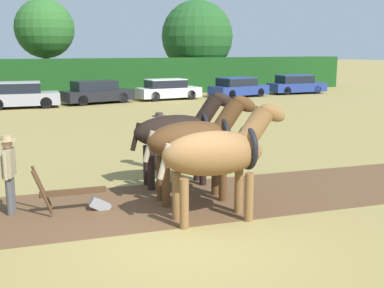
{
  "coord_description": "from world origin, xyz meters",
  "views": [
    {
      "loc": [
        -3.5,
        -7.52,
        3.41
      ],
      "look_at": [
        1.64,
        3.0,
        1.1
      ],
      "focal_mm": 45.0,
      "sensor_mm": 36.0,
      "label": 1
    }
  ],
  "objects_px": {
    "parked_car_right": "(168,90)",
    "parked_car_far_right": "(238,87)",
    "draft_horse_lead_left": "(218,153)",
    "draft_horse_trail_left": "(179,131)",
    "parked_car_center_right": "(97,92)",
    "parked_car_end_right": "(296,85)",
    "farmer_beside_team": "(159,137)",
    "tree_center_left": "(45,29)",
    "draft_horse_lead_right": "(196,140)",
    "parked_car_center": "(20,95)",
    "tree_center": "(197,37)",
    "plow": "(79,197)",
    "farmer_at_plow": "(9,169)"
  },
  "relations": [
    {
      "from": "parked_car_right",
      "to": "parked_car_far_right",
      "type": "bearing_deg",
      "value": -5.95
    },
    {
      "from": "parked_car_far_right",
      "to": "parked_car_center",
      "type": "bearing_deg",
      "value": 171.53
    },
    {
      "from": "parked_car_far_right",
      "to": "tree_center_left",
      "type": "bearing_deg",
      "value": 135.62
    },
    {
      "from": "farmer_at_plow",
      "to": "parked_car_center_right",
      "type": "distance_m",
      "value": 21.22
    },
    {
      "from": "tree_center_left",
      "to": "parked_car_center",
      "type": "height_order",
      "value": "tree_center_left"
    },
    {
      "from": "tree_center_left",
      "to": "tree_center",
      "type": "xyz_separation_m",
      "value": [
        12.81,
        -0.33,
        -0.44
      ]
    },
    {
      "from": "tree_center_left",
      "to": "draft_horse_lead_left",
      "type": "bearing_deg",
      "value": -93.42
    },
    {
      "from": "draft_horse_lead_left",
      "to": "farmer_at_plow",
      "type": "height_order",
      "value": "draft_horse_lead_left"
    },
    {
      "from": "tree_center",
      "to": "parked_car_right",
      "type": "xyz_separation_m",
      "value": [
        -6.15,
        -7.79,
        -3.8
      ]
    },
    {
      "from": "tree_center",
      "to": "parked_car_center",
      "type": "relative_size",
      "value": 1.7
    },
    {
      "from": "draft_horse_trail_left",
      "to": "parked_car_end_right",
      "type": "relative_size",
      "value": 0.61
    },
    {
      "from": "tree_center",
      "to": "farmer_beside_team",
      "type": "distance_m",
      "value": 29.67
    },
    {
      "from": "parked_car_end_right",
      "to": "farmer_beside_team",
      "type": "bearing_deg",
      "value": -131.51
    },
    {
      "from": "draft_horse_lead_left",
      "to": "plow",
      "type": "height_order",
      "value": "draft_horse_lead_left"
    },
    {
      "from": "draft_horse_lead_left",
      "to": "parked_car_far_right",
      "type": "bearing_deg",
      "value": 65.61
    },
    {
      "from": "plow",
      "to": "parked_car_right",
      "type": "relative_size",
      "value": 0.38
    },
    {
      "from": "parked_car_far_right",
      "to": "parked_car_end_right",
      "type": "relative_size",
      "value": 1.01
    },
    {
      "from": "parked_car_far_right",
      "to": "parked_car_end_right",
      "type": "bearing_deg",
      "value": -6.39
    },
    {
      "from": "parked_car_center_right",
      "to": "farmer_beside_team",
      "type": "bearing_deg",
      "value": -108.62
    },
    {
      "from": "parked_car_far_right",
      "to": "parked_car_end_right",
      "type": "height_order",
      "value": "parked_car_end_right"
    },
    {
      "from": "draft_horse_trail_left",
      "to": "plow",
      "type": "relative_size",
      "value": 1.68
    },
    {
      "from": "draft_horse_trail_left",
      "to": "draft_horse_lead_left",
      "type": "bearing_deg",
      "value": -90.08
    },
    {
      "from": "farmer_at_plow",
      "to": "parked_car_right",
      "type": "distance_m",
      "value": 23.53
    },
    {
      "from": "parked_car_end_right",
      "to": "parked_car_center_right",
      "type": "bearing_deg",
      "value": -175.19
    },
    {
      "from": "draft_horse_lead_left",
      "to": "parked_car_end_right",
      "type": "height_order",
      "value": "draft_horse_lead_left"
    },
    {
      "from": "draft_horse_lead_left",
      "to": "draft_horse_trail_left",
      "type": "height_order",
      "value": "draft_horse_lead_left"
    },
    {
      "from": "parked_car_center_right",
      "to": "parked_car_end_right",
      "type": "xyz_separation_m",
      "value": [
        15.82,
        -0.05,
        0.0
      ]
    },
    {
      "from": "draft_horse_lead_left",
      "to": "parked_car_right",
      "type": "bearing_deg",
      "value": 77.15
    },
    {
      "from": "farmer_beside_team",
      "to": "parked_car_right",
      "type": "bearing_deg",
      "value": 33.03
    },
    {
      "from": "draft_horse_trail_left",
      "to": "farmer_beside_team",
      "type": "bearing_deg",
      "value": 94.14
    },
    {
      "from": "farmer_beside_team",
      "to": "parked_car_end_right",
      "type": "bearing_deg",
      "value": 10.4
    },
    {
      "from": "farmer_at_plow",
      "to": "parked_car_right",
      "type": "height_order",
      "value": "farmer_at_plow"
    },
    {
      "from": "farmer_beside_team",
      "to": "parked_car_far_right",
      "type": "xyz_separation_m",
      "value": [
        13.37,
        17.61,
        -0.29
      ]
    },
    {
      "from": "draft_horse_lead_right",
      "to": "draft_horse_trail_left",
      "type": "height_order",
      "value": "draft_horse_lead_right"
    },
    {
      "from": "draft_horse_lead_left",
      "to": "draft_horse_lead_right",
      "type": "height_order",
      "value": "draft_horse_lead_right"
    },
    {
      "from": "draft_horse_lead_right",
      "to": "parked_car_right",
      "type": "distance_m",
      "value": 22.58
    },
    {
      "from": "plow",
      "to": "farmer_beside_team",
      "type": "xyz_separation_m",
      "value": [
        2.9,
        2.57,
        0.65
      ]
    },
    {
      "from": "draft_horse_lead_right",
      "to": "parked_car_end_right",
      "type": "xyz_separation_m",
      "value": [
        19.1,
        20.78,
        -0.7
      ]
    },
    {
      "from": "parked_car_center",
      "to": "parked_car_far_right",
      "type": "distance_m",
      "value": 15.07
    },
    {
      "from": "parked_car_center",
      "to": "parked_car_far_right",
      "type": "bearing_deg",
      "value": 7.27
    },
    {
      "from": "tree_center_left",
      "to": "plow",
      "type": "bearing_deg",
      "value": -98.37
    },
    {
      "from": "tree_center_left",
      "to": "plow",
      "type": "xyz_separation_m",
      "value": [
        -4.23,
        -28.74,
        -4.61
      ]
    },
    {
      "from": "parked_car_center",
      "to": "parked_car_end_right",
      "type": "bearing_deg",
      "value": 7.83
    },
    {
      "from": "parked_car_center_right",
      "to": "parked_car_far_right",
      "type": "distance_m",
      "value": 10.38
    },
    {
      "from": "farmer_beside_team",
      "to": "parked_car_end_right",
      "type": "distance_m",
      "value": 25.93
    },
    {
      "from": "draft_horse_lead_left",
      "to": "farmer_beside_team",
      "type": "relative_size",
      "value": 1.66
    },
    {
      "from": "parked_car_far_right",
      "to": "tree_center",
      "type": "bearing_deg",
      "value": 75.7
    },
    {
      "from": "parked_car_center_right",
      "to": "parked_car_far_right",
      "type": "relative_size",
      "value": 1.01
    },
    {
      "from": "parked_car_center_right",
      "to": "parked_car_end_right",
      "type": "height_order",
      "value": "parked_car_end_right"
    },
    {
      "from": "tree_center_left",
      "to": "parked_car_center",
      "type": "xyz_separation_m",
      "value": [
        -3.04,
        -8.68,
        -4.19
      ]
    }
  ]
}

